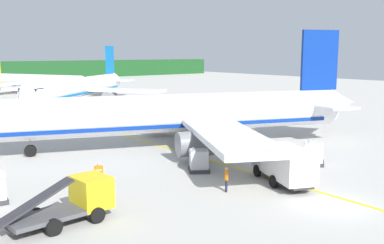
{
  "coord_description": "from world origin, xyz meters",
  "views": [
    {
      "loc": [
        -23.51,
        -14.75,
        9.46
      ],
      "look_at": [
        2.4,
        17.49,
        2.84
      ],
      "focal_mm": 40.64,
      "sensor_mm": 36.0,
      "label": 1
    }
  ],
  "objects_px": {
    "airliner_mid_apron": "(80,87)",
    "crew_marshaller": "(99,172)",
    "crew_loader_left": "(226,177)",
    "cargo_container_far": "(313,154)",
    "airliner_far_taxiway": "(33,81)",
    "service_truck_baggage": "(77,200)",
    "airliner_foreground": "(180,114)",
    "service_truck_fuel": "(283,162)",
    "cargo_container_near": "(198,161)"
  },
  "relations": [
    {
      "from": "airliner_far_taxiway",
      "to": "service_truck_fuel",
      "type": "bearing_deg",
      "value": -97.6
    },
    {
      "from": "cargo_container_far",
      "to": "crew_marshaller",
      "type": "height_order",
      "value": "cargo_container_far"
    },
    {
      "from": "airliner_mid_apron",
      "to": "airliner_far_taxiway",
      "type": "bearing_deg",
      "value": 86.61
    },
    {
      "from": "service_truck_baggage",
      "to": "crew_loader_left",
      "type": "xyz_separation_m",
      "value": [
        10.16,
        -1.56,
        -0.15
      ]
    },
    {
      "from": "service_truck_fuel",
      "to": "cargo_container_far",
      "type": "xyz_separation_m",
      "value": [
        6.25,
        1.83,
        -0.6
      ]
    },
    {
      "from": "crew_loader_left",
      "to": "service_truck_fuel",
      "type": "bearing_deg",
      "value": -13.52
    },
    {
      "from": "service_truck_baggage",
      "to": "crew_marshaller",
      "type": "height_order",
      "value": "service_truck_baggage"
    },
    {
      "from": "airliner_mid_apron",
      "to": "cargo_container_far",
      "type": "distance_m",
      "value": 54.17
    },
    {
      "from": "airliner_mid_apron",
      "to": "airliner_far_taxiway",
      "type": "xyz_separation_m",
      "value": [
        1.82,
        30.73,
        -0.4
      ]
    },
    {
      "from": "airliner_foreground",
      "to": "service_truck_fuel",
      "type": "xyz_separation_m",
      "value": [
        -1.64,
        -14.62,
        -1.83
      ]
    },
    {
      "from": "airliner_far_taxiway",
      "to": "service_truck_baggage",
      "type": "distance_m",
      "value": 87.95
    },
    {
      "from": "cargo_container_near",
      "to": "cargo_container_far",
      "type": "xyz_separation_m",
      "value": [
        9.06,
        -4.44,
        0.07
      ]
    },
    {
      "from": "airliner_mid_apron",
      "to": "crew_marshaller",
      "type": "distance_m",
      "value": 52.25
    },
    {
      "from": "cargo_container_near",
      "to": "cargo_container_far",
      "type": "distance_m",
      "value": 10.09
    },
    {
      "from": "airliner_mid_apron",
      "to": "service_truck_fuel",
      "type": "relative_size",
      "value": 4.63
    },
    {
      "from": "cargo_container_near",
      "to": "crew_marshaller",
      "type": "xyz_separation_m",
      "value": [
        -7.98,
        1.56,
        0.11
      ]
    },
    {
      "from": "crew_loader_left",
      "to": "cargo_container_far",
      "type": "bearing_deg",
      "value": 3.8
    },
    {
      "from": "service_truck_baggage",
      "to": "crew_marshaller",
      "type": "relative_size",
      "value": 3.7
    },
    {
      "from": "airliner_foreground",
      "to": "crew_marshaller",
      "type": "distance_m",
      "value": 14.36
    },
    {
      "from": "airliner_mid_apron",
      "to": "cargo_container_near",
      "type": "xyz_separation_m",
      "value": [
        -12.54,
        -49.58,
        -2.21
      ]
    },
    {
      "from": "airliner_foreground",
      "to": "service_truck_baggage",
      "type": "distance_m",
      "value": 20.41
    },
    {
      "from": "airliner_foreground",
      "to": "cargo_container_far",
      "type": "relative_size",
      "value": 16.77
    },
    {
      "from": "airliner_foreground",
      "to": "airliner_far_taxiway",
      "type": "height_order",
      "value": "airliner_foreground"
    },
    {
      "from": "airliner_foreground",
      "to": "airliner_far_taxiway",
      "type": "xyz_separation_m",
      "value": [
        9.92,
        71.95,
        -0.69
      ]
    },
    {
      "from": "crew_marshaller",
      "to": "service_truck_baggage",
      "type": "bearing_deg",
      "value": -127.55
    },
    {
      "from": "airliner_foreground",
      "to": "airliner_mid_apron",
      "type": "bearing_deg",
      "value": 78.89
    },
    {
      "from": "airliner_foreground",
      "to": "airliner_mid_apron",
      "type": "height_order",
      "value": "airliner_foreground"
    },
    {
      "from": "service_truck_fuel",
      "to": "cargo_container_near",
      "type": "xyz_separation_m",
      "value": [
        -2.8,
        6.27,
        -0.67
      ]
    },
    {
      "from": "crew_marshaller",
      "to": "airliner_mid_apron",
      "type": "bearing_deg",
      "value": 66.86
    },
    {
      "from": "airliner_mid_apron",
      "to": "crew_marshaller",
      "type": "height_order",
      "value": "airliner_mid_apron"
    },
    {
      "from": "airliner_mid_apron",
      "to": "airliner_far_taxiway",
      "type": "height_order",
      "value": "airliner_mid_apron"
    },
    {
      "from": "airliner_mid_apron",
      "to": "airliner_far_taxiway",
      "type": "relative_size",
      "value": 1.01
    },
    {
      "from": "airliner_foreground",
      "to": "service_truck_baggage",
      "type": "height_order",
      "value": "airliner_foreground"
    },
    {
      "from": "airliner_foreground",
      "to": "cargo_container_far",
      "type": "height_order",
      "value": "airliner_foreground"
    },
    {
      "from": "service_truck_fuel",
      "to": "service_truck_baggage",
      "type": "height_order",
      "value": "service_truck_fuel"
    },
    {
      "from": "crew_marshaller",
      "to": "crew_loader_left",
      "type": "bearing_deg",
      "value": -47.42
    },
    {
      "from": "crew_loader_left",
      "to": "airliner_foreground",
      "type": "bearing_deg",
      "value": 65.22
    },
    {
      "from": "crew_marshaller",
      "to": "crew_loader_left",
      "type": "relative_size",
      "value": 0.97
    },
    {
      "from": "service_truck_baggage",
      "to": "crew_marshaller",
      "type": "xyz_separation_m",
      "value": [
        3.97,
        5.17,
        -0.19
      ]
    },
    {
      "from": "service_truck_fuel",
      "to": "crew_marshaller",
      "type": "distance_m",
      "value": 13.34
    },
    {
      "from": "airliner_far_taxiway",
      "to": "service_truck_baggage",
      "type": "xyz_separation_m",
      "value": [
        -26.31,
        -83.91,
        -1.51
      ]
    },
    {
      "from": "airliner_foreground",
      "to": "airliner_far_taxiway",
      "type": "bearing_deg",
      "value": 82.15
    },
    {
      "from": "airliner_foreground",
      "to": "cargo_container_near",
      "type": "distance_m",
      "value": 9.79
    },
    {
      "from": "service_truck_fuel",
      "to": "service_truck_baggage",
      "type": "xyz_separation_m",
      "value": [
        -14.76,
        2.67,
        -0.37
      ]
    },
    {
      "from": "airliner_mid_apron",
      "to": "service_truck_fuel",
      "type": "bearing_deg",
      "value": -99.89
    },
    {
      "from": "cargo_container_far",
      "to": "crew_loader_left",
      "type": "height_order",
      "value": "cargo_container_far"
    },
    {
      "from": "service_truck_baggage",
      "to": "cargo_container_far",
      "type": "bearing_deg",
      "value": -2.3
    },
    {
      "from": "crew_marshaller",
      "to": "airliner_far_taxiway",
      "type": "bearing_deg",
      "value": 74.16
    },
    {
      "from": "airliner_far_taxiway",
      "to": "cargo_container_near",
      "type": "height_order",
      "value": "airliner_far_taxiway"
    },
    {
      "from": "service_truck_fuel",
      "to": "crew_loader_left",
      "type": "distance_m",
      "value": 4.76
    }
  ]
}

